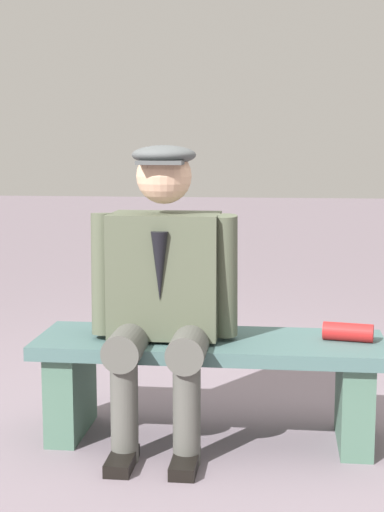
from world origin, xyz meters
name	(u,v)px	position (x,y,z in m)	size (l,w,h in m)	color
ground_plane	(209,438)	(0.00, 0.00, 0.00)	(30.00, 30.00, 0.00)	gray
bench	(210,370)	(0.00, 0.00, 0.30)	(1.46, 0.48, 0.44)	#446362
seated_man	(163,282)	(0.19, 0.06, 0.69)	(0.62, 0.60, 1.25)	#4E5541
rolled_magazine	(348,332)	(-0.58, -0.02, 0.48)	(0.08, 0.08, 0.21)	#B21E1E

